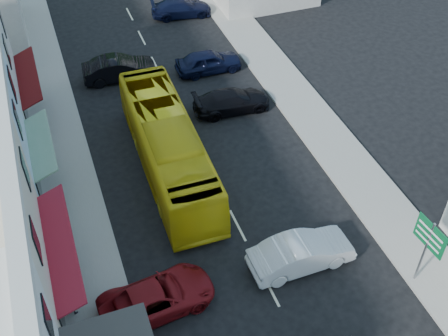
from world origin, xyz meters
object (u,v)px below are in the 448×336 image
pedestrian_left (71,299)px  direction_sign (424,253)px  bus (168,149)px  car_red (157,297)px  car_white (301,255)px

pedestrian_left → direction_sign: direction_sign is taller
bus → pedestrian_left: 9.86m
bus → car_red: bus is taller
direction_sign → bus: bearing=121.9°
pedestrian_left → direction_sign: 15.36m
car_red → pedestrian_left: size_ratio=2.71×
pedestrian_left → direction_sign: size_ratio=0.44×
car_red → bus: bearing=-25.6°
car_white → pedestrian_left: (-10.38, 0.99, 0.30)m
car_red → pedestrian_left: pedestrian_left is taller
car_white → car_red: bearing=88.6°
bus → pedestrian_left: bearing=-129.9°
car_red → direction_sign: direction_sign is taller
car_white → pedestrian_left: size_ratio=2.59×
car_red → direction_sign: (11.40, -2.65, 1.22)m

